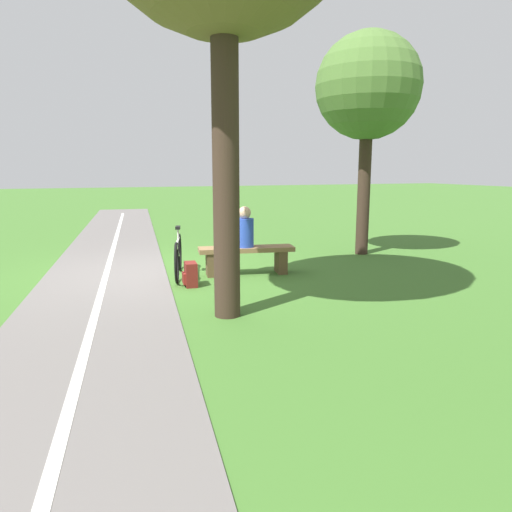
% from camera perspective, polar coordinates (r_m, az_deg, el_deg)
% --- Properties ---
extents(ground_plane, '(80.00, 80.00, 0.00)m').
position_cam_1_polar(ground_plane, '(8.65, -11.86, -2.08)').
color(ground_plane, '#3D6B28').
extents(paved_path, '(6.04, 36.01, 0.02)m').
position_cam_1_polar(paved_path, '(4.74, -20.56, -13.15)').
color(paved_path, '#66605E').
rests_on(paved_path, ground_plane).
extents(path_centre_line, '(3.63, 31.82, 0.00)m').
position_cam_1_polar(path_centre_line, '(4.74, -20.57, -13.04)').
color(path_centre_line, silver).
rests_on(path_centre_line, paved_path).
extents(bench, '(1.72, 0.69, 0.49)m').
position_cam_1_polar(bench, '(8.36, -1.16, 0.06)').
color(bench, brown).
rests_on(bench, ground_plane).
extents(person_seated, '(0.36, 0.36, 0.71)m').
position_cam_1_polar(person_seated, '(8.29, -1.37, 3.25)').
color(person_seated, '#2847B7').
rests_on(person_seated, bench).
extents(bicycle, '(0.46, 1.66, 0.86)m').
position_cam_1_polar(bicycle, '(8.30, -9.37, 0.01)').
color(bicycle, black).
rests_on(bicycle, ground_plane).
extents(backpack, '(0.25, 0.33, 0.39)m').
position_cam_1_polar(backpack, '(7.61, -7.91, -2.23)').
color(backpack, maroon).
rests_on(backpack, ground_plane).
extents(tree_by_path, '(2.19, 2.19, 4.63)m').
position_cam_1_polar(tree_by_path, '(10.65, 13.36, 19.10)').
color(tree_by_path, '#38281E').
rests_on(tree_by_path, ground_plane).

